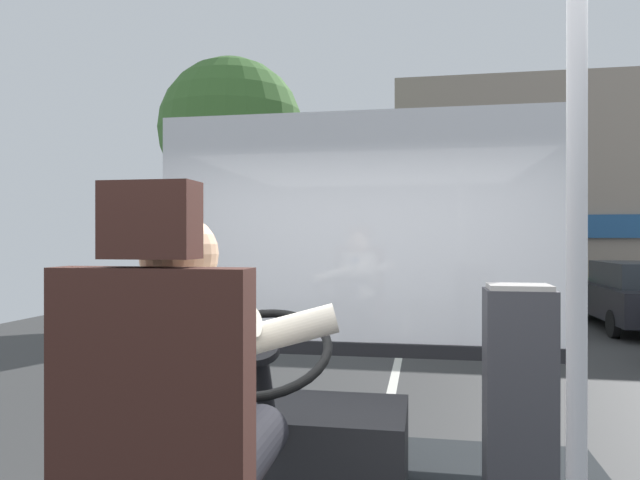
{
  "coord_description": "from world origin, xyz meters",
  "views": [
    {
      "loc": [
        0.4,
        -1.86,
        1.91
      ],
      "look_at": [
        -0.1,
        0.94,
        1.91
      ],
      "focal_mm": 32.55,
      "sensor_mm": 36.0,
      "label": 1
    }
  ],
  "objects_px": {
    "parked_car_black": "(640,295)",
    "parked_car_charcoal": "(542,271)",
    "bus_driver": "(190,404)",
    "fare_box": "(519,410)",
    "steering_console": "(286,444)",
    "parked_car_green": "(564,280)",
    "handrail_pole": "(577,314)"
  },
  "relations": [
    {
      "from": "parked_car_black",
      "to": "steering_console",
      "type": "bearing_deg",
      "value": -115.75
    },
    {
      "from": "steering_console",
      "to": "handrail_pole",
      "type": "xyz_separation_m",
      "value": [
        0.96,
        -1.24,
        0.78
      ]
    },
    {
      "from": "fare_box",
      "to": "handrail_pole",
      "type": "bearing_deg",
      "value": -92.16
    },
    {
      "from": "parked_car_charcoal",
      "to": "bus_driver",
      "type": "bearing_deg",
      "value": -103.09
    },
    {
      "from": "bus_driver",
      "to": "parked_car_black",
      "type": "xyz_separation_m",
      "value": [
        5.13,
        11.75,
        -0.73
      ]
    },
    {
      "from": "steering_console",
      "to": "parked_car_charcoal",
      "type": "xyz_separation_m",
      "value": [
        5.08,
        20.74,
        -0.27
      ]
    },
    {
      "from": "bus_driver",
      "to": "parked_car_charcoal",
      "type": "height_order",
      "value": "bus_driver"
    },
    {
      "from": "fare_box",
      "to": "parked_car_charcoal",
      "type": "relative_size",
      "value": 0.22
    },
    {
      "from": "fare_box",
      "to": "parked_car_black",
      "type": "distance_m",
      "value": 11.61
    },
    {
      "from": "fare_box",
      "to": "parked_car_black",
      "type": "bearing_deg",
      "value": 69.12
    },
    {
      "from": "handrail_pole",
      "to": "bus_driver",
      "type": "bearing_deg",
      "value": 172.68
    },
    {
      "from": "handrail_pole",
      "to": "parked_car_green",
      "type": "bearing_deg",
      "value": 77.37
    },
    {
      "from": "bus_driver",
      "to": "steering_console",
      "type": "height_order",
      "value": "bus_driver"
    },
    {
      "from": "handrail_pole",
      "to": "parked_car_black",
      "type": "height_order",
      "value": "handrail_pole"
    },
    {
      "from": "fare_box",
      "to": "parked_car_green",
      "type": "distance_m",
      "value": 15.76
    },
    {
      "from": "parked_car_black",
      "to": "parked_car_green",
      "type": "height_order",
      "value": "parked_car_black"
    },
    {
      "from": "parked_car_charcoal",
      "to": "steering_console",
      "type": "bearing_deg",
      "value": -103.77
    },
    {
      "from": "handrail_pole",
      "to": "parked_car_charcoal",
      "type": "distance_m",
      "value": 22.39
    },
    {
      "from": "parked_car_black",
      "to": "parked_car_charcoal",
      "type": "bearing_deg",
      "value": 90.27
    },
    {
      "from": "bus_driver",
      "to": "handrail_pole",
      "type": "xyz_separation_m",
      "value": [
        0.96,
        -0.12,
        0.28
      ]
    },
    {
      "from": "handrail_pole",
      "to": "parked_car_black",
      "type": "bearing_deg",
      "value": 70.64
    },
    {
      "from": "parked_car_green",
      "to": "fare_box",
      "type": "bearing_deg",
      "value": -103.32
    },
    {
      "from": "bus_driver",
      "to": "fare_box",
      "type": "distance_m",
      "value": 1.38
    },
    {
      "from": "parked_car_black",
      "to": "bus_driver",
      "type": "bearing_deg",
      "value": -113.58
    },
    {
      "from": "handrail_pole",
      "to": "parked_car_black",
      "type": "distance_m",
      "value": 12.63
    },
    {
      "from": "steering_console",
      "to": "bus_driver",
      "type": "bearing_deg",
      "value": -90.0
    },
    {
      "from": "bus_driver",
      "to": "handrail_pole",
      "type": "height_order",
      "value": "handrail_pole"
    },
    {
      "from": "fare_box",
      "to": "parked_car_black",
      "type": "relative_size",
      "value": 0.24
    },
    {
      "from": "bus_driver",
      "to": "parked_car_green",
      "type": "distance_m",
      "value": 16.91
    },
    {
      "from": "parked_car_green",
      "to": "parked_car_charcoal",
      "type": "distance_m",
      "value": 5.63
    },
    {
      "from": "steering_console",
      "to": "fare_box",
      "type": "height_order",
      "value": "fare_box"
    },
    {
      "from": "steering_console",
      "to": "parked_car_black",
      "type": "bearing_deg",
      "value": 64.25
    }
  ]
}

